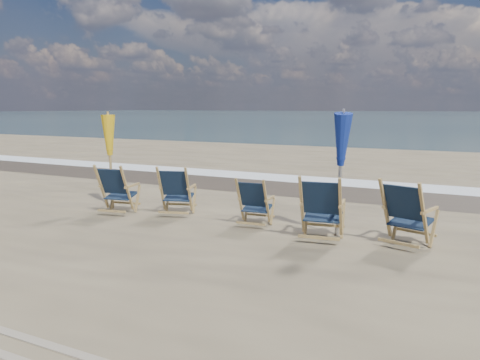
{
  "coord_description": "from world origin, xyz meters",
  "views": [
    {
      "loc": [
        3.59,
        -4.98,
        2.16
      ],
      "look_at": [
        0.0,
        2.2,
        0.9
      ],
      "focal_mm": 35.0,
      "sensor_mm": 36.0,
      "label": 1
    }
  ],
  "objects": [
    {
      "name": "beach_chair_0",
      "position": [
        -2.51,
        2.19,
        0.52
      ],
      "size": [
        0.79,
        0.85,
        1.03
      ],
      "primitive_type": null,
      "rotation": [
        0.0,
        0.0,
        3.32
      ],
      "color": "#122035",
      "rests_on": "ground"
    },
    {
      "name": "surf_foam",
      "position": [
        0.0,
        8.3,
        0.0
      ],
      "size": [
        200.0,
        1.4,
        0.01
      ],
      "primitive_type": "cube",
      "color": "silver",
      "rests_on": "ground"
    },
    {
      "name": "umbrella_yellow",
      "position": [
        -3.29,
        2.62,
        1.46
      ],
      "size": [
        0.3,
        0.3,
        1.97
      ],
      "color": "#A18048",
      "rests_on": "ground"
    },
    {
      "name": "umbrella_blue",
      "position": [
        1.66,
        2.55,
        1.55
      ],
      "size": [
        0.3,
        0.3,
        2.07
      ],
      "color": "#A5A5AD",
      "rests_on": "ground"
    },
    {
      "name": "beach_chair_3",
      "position": [
        1.79,
        2.16,
        0.55
      ],
      "size": [
        0.8,
        0.88,
        1.1
      ],
      "primitive_type": null,
      "rotation": [
        0.0,
        0.0,
        3.28
      ],
      "color": "#122035",
      "rests_on": "ground"
    },
    {
      "name": "beach_chair_1",
      "position": [
        -1.35,
        2.65,
        0.51
      ],
      "size": [
        0.84,
        0.89,
        1.02
      ],
      "primitive_type": null,
      "rotation": [
        0.0,
        0.0,
        3.44
      ],
      "color": "#122035",
      "rests_on": "ground"
    },
    {
      "name": "beach_chair_4",
      "position": [
        3.0,
        2.28,
        0.54
      ],
      "size": [
        0.89,
        0.95,
        1.09
      ],
      "primitive_type": null,
      "rotation": [
        0.0,
        0.0,
        2.85
      ],
      "color": "#122035",
      "rests_on": "ground"
    },
    {
      "name": "ocean",
      "position": [
        0.0,
        128.0,
        0.0
      ],
      "size": [
        400.0,
        400.0,
        0.0
      ],
      "primitive_type": "plane",
      "color": "#36555A",
      "rests_on": "ground"
    },
    {
      "name": "beach_chair_2",
      "position": [
        0.37,
        2.52,
        0.46
      ],
      "size": [
        0.64,
        0.71,
        0.91
      ],
      "primitive_type": null,
      "rotation": [
        0.0,
        0.0,
        3.23
      ],
      "color": "#122035",
      "rests_on": "ground"
    },
    {
      "name": "wet_sand_strip",
      "position": [
        0.0,
        6.8,
        0.0
      ],
      "size": [
        200.0,
        2.6,
        0.0
      ],
      "primitive_type": "cube",
      "color": "#42362A",
      "rests_on": "ground"
    }
  ]
}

